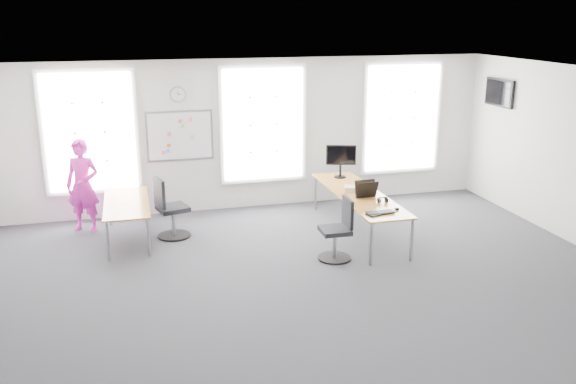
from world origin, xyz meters
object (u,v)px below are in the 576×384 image
object	(u,v)px
desk_right	(359,196)
chair_left	(169,211)
chair_right	(338,233)
keyboard	(381,213)
desk_left	(127,205)
person	(83,186)
headphones	(382,200)
monitor	(341,158)

from	to	relation	value
desk_right	chair_left	distance (m)	3.37
chair_right	keyboard	size ratio (longest dim) A/B	2.09
chair_right	desk_left	bearing A→B (deg)	-117.02
desk_right	person	bearing A→B (deg)	163.76
desk_right	keyboard	xyz separation A→B (m)	(-0.08, -1.17, 0.06)
chair_right	chair_left	xyz separation A→B (m)	(-2.55, 1.69, 0.04)
chair_right	chair_left	world-z (taller)	chair_left
desk_right	chair_right	world-z (taller)	chair_right
chair_left	keyboard	world-z (taller)	chair_left
headphones	monitor	distance (m)	1.78
desk_left	monitor	xyz separation A→B (m)	(4.08, 0.43, 0.50)
chair_right	monitor	distance (m)	2.43
desk_left	monitor	world-z (taller)	monitor
person	chair_left	bearing A→B (deg)	-5.50
desk_right	chair_left	xyz separation A→B (m)	(-3.31, 0.62, -0.21)
keyboard	headphones	distance (m)	0.60
monitor	keyboard	bearing A→B (deg)	-76.06
desk_left	person	xyz separation A→B (m)	(-0.74, 0.71, 0.22)
desk_right	headphones	bearing A→B (deg)	-73.84
keyboard	monitor	world-z (taller)	monitor
chair_left	desk_left	bearing A→B (deg)	69.89
chair_right	headphones	distance (m)	1.09
person	keyboard	xyz separation A→B (m)	(4.69, -2.56, -0.09)
desk_left	headphones	distance (m)	4.41
desk_right	chair_left	bearing A→B (deg)	169.42
chair_right	monitor	size ratio (longest dim) A/B	1.58
person	monitor	bearing A→B (deg)	19.00
chair_left	monitor	xyz separation A→B (m)	(3.36, 0.49, 0.65)
chair_left	headphones	distance (m)	3.72
desk_right	person	world-z (taller)	person
chair_right	headphones	xyz separation A→B (m)	(0.94, 0.45, 0.34)
desk_right	monitor	distance (m)	1.19
desk_left	chair_left	xyz separation A→B (m)	(0.72, -0.06, -0.15)
chair_right	person	bearing A→B (deg)	-120.37
desk_right	monitor	size ratio (longest dim) A/B	4.73
chair_right	headphones	world-z (taller)	chair_right
chair_left	monitor	world-z (taller)	monitor
desk_left	headphones	size ratio (longest dim) A/B	10.88
headphones	desk_left	bearing A→B (deg)	170.24
chair_left	headphones	size ratio (longest dim) A/B	6.34
keyboard	chair_right	bearing A→B (deg)	155.51
headphones	chair_left	bearing A→B (deg)	167.84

